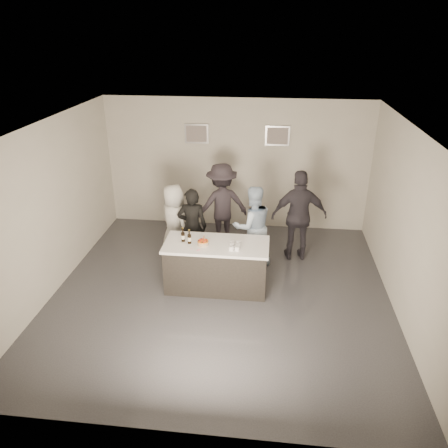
# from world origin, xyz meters

# --- Properties ---
(floor) EXTENTS (6.00, 6.00, 0.00)m
(floor) POSITION_xyz_m (0.00, 0.00, 0.00)
(floor) COLOR #3D3D42
(floor) RESTS_ON ground
(ceiling) EXTENTS (6.00, 6.00, 0.00)m
(ceiling) POSITION_xyz_m (0.00, 0.00, 3.00)
(ceiling) COLOR white
(wall_back) EXTENTS (6.00, 0.04, 3.00)m
(wall_back) POSITION_xyz_m (0.00, 3.00, 1.50)
(wall_back) COLOR beige
(wall_back) RESTS_ON ground
(wall_front) EXTENTS (6.00, 0.04, 3.00)m
(wall_front) POSITION_xyz_m (0.00, -3.00, 1.50)
(wall_front) COLOR beige
(wall_front) RESTS_ON ground
(wall_left) EXTENTS (0.04, 6.00, 3.00)m
(wall_left) POSITION_xyz_m (-3.00, 0.00, 1.50)
(wall_left) COLOR beige
(wall_left) RESTS_ON ground
(wall_right) EXTENTS (0.04, 6.00, 3.00)m
(wall_right) POSITION_xyz_m (3.00, 0.00, 1.50)
(wall_right) COLOR beige
(wall_right) RESTS_ON ground
(picture_left) EXTENTS (0.54, 0.04, 0.44)m
(picture_left) POSITION_xyz_m (-0.90, 2.97, 2.20)
(picture_left) COLOR #B2B2B7
(picture_left) RESTS_ON wall_back
(picture_right) EXTENTS (0.54, 0.04, 0.44)m
(picture_right) POSITION_xyz_m (0.90, 2.97, 2.20)
(picture_right) COLOR #B2B2B7
(picture_right) RESTS_ON wall_back
(bar_counter) EXTENTS (1.86, 0.86, 0.90)m
(bar_counter) POSITION_xyz_m (-0.10, 0.20, 0.45)
(bar_counter) COLOR white
(bar_counter) RESTS_ON ground
(cake) EXTENTS (0.19, 0.19, 0.07)m
(cake) POSITION_xyz_m (-0.33, 0.12, 0.94)
(cake) COLOR orange
(cake) RESTS_ON bar_counter
(beer_bottle_a) EXTENTS (0.07, 0.07, 0.26)m
(beer_bottle_a) POSITION_xyz_m (-0.70, 0.22, 1.03)
(beer_bottle_a) COLOR black
(beer_bottle_a) RESTS_ON bar_counter
(beer_bottle_b) EXTENTS (0.07, 0.07, 0.26)m
(beer_bottle_b) POSITION_xyz_m (-0.58, 0.16, 1.03)
(beer_bottle_b) COLOR black
(beer_bottle_b) RESTS_ON bar_counter
(tumbler_cluster) EXTENTS (0.19, 0.30, 0.08)m
(tumbler_cluster) POSITION_xyz_m (0.24, 0.09, 0.94)
(tumbler_cluster) COLOR orange
(tumbler_cluster) RESTS_ON bar_counter
(candles) EXTENTS (0.24, 0.08, 0.01)m
(candles) POSITION_xyz_m (-0.47, -0.07, 0.90)
(candles) COLOR pink
(candles) RESTS_ON bar_counter
(person_main_black) EXTENTS (0.63, 0.46, 1.60)m
(person_main_black) POSITION_xyz_m (-0.69, 1.04, 0.80)
(person_main_black) COLOR black
(person_main_black) RESTS_ON ground
(person_main_blue) EXTENTS (0.98, 0.88, 1.66)m
(person_main_blue) POSITION_xyz_m (0.49, 1.15, 0.83)
(person_main_blue) COLOR #AEC8E4
(person_main_blue) RESTS_ON ground
(person_guest_left) EXTENTS (0.91, 0.89, 1.57)m
(person_guest_left) POSITION_xyz_m (-1.10, 1.27, 0.79)
(person_guest_left) COLOR silver
(person_guest_left) RESTS_ON ground
(person_guest_right) EXTENTS (1.15, 0.59, 1.89)m
(person_guest_right) POSITION_xyz_m (1.40, 1.50, 0.94)
(person_guest_right) COLOR #312D35
(person_guest_right) RESTS_ON ground
(person_guest_back) EXTENTS (1.35, 1.10, 1.82)m
(person_guest_back) POSITION_xyz_m (-0.22, 1.99, 0.91)
(person_guest_back) COLOR #2B262C
(person_guest_back) RESTS_ON ground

